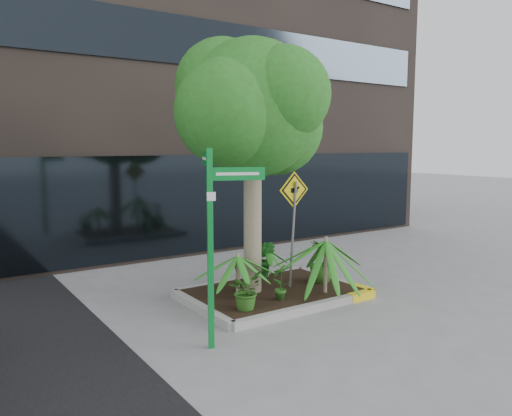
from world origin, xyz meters
TOP-DOWN VIEW (x-y plane):
  - ground at (0.00, 0.00)m, footprint 80.00×80.00m
  - building at (0.50, 8.50)m, footprint 18.00×8.00m
  - planter at (0.23, 0.27)m, footprint 3.35×2.36m
  - tree at (-0.17, 0.47)m, footprint 3.31×2.94m
  - palm_front at (0.92, -0.41)m, footprint 1.22×1.22m
  - palm_left at (-0.66, 0.22)m, footprint 0.96×0.96m
  - palm_back at (0.71, 1.20)m, footprint 0.70×0.70m
  - shrub_a at (-0.88, -0.38)m, footprint 0.83×0.83m
  - shrub_b at (1.37, 0.20)m, footprint 0.59×0.59m
  - shrub_c at (-0.06, -0.30)m, footprint 0.36×0.36m
  - shrub_d at (0.60, 1.15)m, footprint 0.61×0.61m
  - street_sign_post at (-1.93, -1.16)m, footprint 0.81×1.05m
  - cattle_sign at (0.60, 0.18)m, footprint 0.71×0.21m

SIDE VIEW (x-z plane):
  - ground at x=0.00m, z-range 0.00..0.00m
  - planter at x=0.23m, z-range 0.03..0.18m
  - shrub_a at x=-0.88m, z-range 0.15..0.82m
  - shrub_c at x=-0.06m, z-range 0.15..0.84m
  - shrub_d at x=0.60m, z-range 0.15..0.94m
  - shrub_b at x=1.37m, z-range 0.15..1.03m
  - palm_back at x=0.71m, z-range 0.34..1.12m
  - palm_left at x=-0.66m, z-range 0.41..1.47m
  - palm_front at x=0.92m, z-range 0.49..1.84m
  - cattle_sign at x=0.60m, z-range 0.56..2.86m
  - street_sign_post at x=-1.93m, z-range 0.34..3.25m
  - tree at x=-0.17m, z-range 1.14..6.11m
  - building at x=0.50m, z-range 0.00..15.00m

